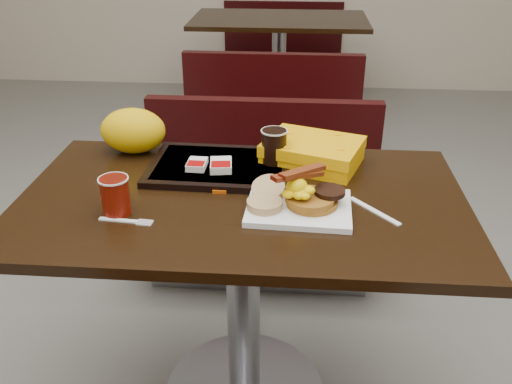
# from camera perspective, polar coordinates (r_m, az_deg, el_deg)

# --- Properties ---
(table_near) EXTENTS (1.20, 0.70, 0.75)m
(table_near) POSITION_cam_1_polar(r_m,az_deg,el_deg) (1.69, -1.31, -11.73)
(table_near) COLOR black
(table_near) RESTS_ON floor
(bench_near_n) EXTENTS (1.00, 0.46, 0.72)m
(bench_near_n) POSITION_cam_1_polar(r_m,az_deg,el_deg) (2.28, 0.41, -0.79)
(bench_near_n) COLOR black
(bench_near_n) RESTS_ON floor
(table_far) EXTENTS (1.20, 0.70, 0.75)m
(table_far) POSITION_cam_1_polar(r_m,az_deg,el_deg) (4.04, 2.36, 12.35)
(table_far) COLOR black
(table_far) RESTS_ON floor
(bench_far_s) EXTENTS (1.00, 0.46, 0.72)m
(bench_far_s) POSITION_cam_1_polar(r_m,az_deg,el_deg) (3.38, 1.86, 8.96)
(bench_far_s) COLOR black
(bench_far_s) RESTS_ON floor
(bench_far_n) EXTENTS (1.00, 0.46, 0.72)m
(bench_far_n) POSITION_cam_1_polar(r_m,az_deg,el_deg) (4.73, 2.71, 14.43)
(bench_far_n) COLOR black
(bench_far_n) RESTS_ON floor
(platter) EXTENTS (0.27, 0.22, 0.02)m
(platter) POSITION_cam_1_polar(r_m,az_deg,el_deg) (1.41, 4.46, -1.64)
(platter) COLOR white
(platter) RESTS_ON table_near
(pancake_stack) EXTENTS (0.14, 0.14, 0.03)m
(pancake_stack) POSITION_cam_1_polar(r_m,az_deg,el_deg) (1.41, 5.83, -0.81)
(pancake_stack) COLOR #A05D1A
(pancake_stack) RESTS_ON platter
(sausage_patty) EXTENTS (0.10, 0.10, 0.01)m
(sausage_patty) POSITION_cam_1_polar(r_m,az_deg,el_deg) (1.41, 7.65, 0.05)
(sausage_patty) COLOR black
(sausage_patty) RESTS_ON pancake_stack
(scrambled_eggs) EXTENTS (0.11, 0.10, 0.05)m
(scrambled_eggs) POSITION_cam_1_polar(r_m,az_deg,el_deg) (1.38, 4.29, 0.43)
(scrambled_eggs) COLOR #FFE905
(scrambled_eggs) RESTS_ON pancake_stack
(bacon_strips) EXTENTS (0.16, 0.15, 0.01)m
(bacon_strips) POSITION_cam_1_polar(r_m,az_deg,el_deg) (1.38, 4.35, 1.83)
(bacon_strips) COLOR #470905
(bacon_strips) RESTS_ON scrambled_eggs
(muffin_bottom) EXTENTS (0.10, 0.10, 0.02)m
(muffin_bottom) POSITION_cam_1_polar(r_m,az_deg,el_deg) (1.39, 0.89, -1.27)
(muffin_bottom) COLOR tan
(muffin_bottom) RESTS_ON platter
(muffin_top) EXTENTS (0.11, 0.11, 0.05)m
(muffin_top) POSITION_cam_1_polar(r_m,az_deg,el_deg) (1.44, 1.31, 0.34)
(muffin_top) COLOR tan
(muffin_top) RESTS_ON platter
(coffee_cup_near) EXTENTS (0.09, 0.09, 0.10)m
(coffee_cup_near) POSITION_cam_1_polar(r_m,az_deg,el_deg) (1.42, -14.38, -0.40)
(coffee_cup_near) COLOR #9C1405
(coffee_cup_near) RESTS_ON table_near
(fork) EXTENTS (0.14, 0.04, 0.00)m
(fork) POSITION_cam_1_polar(r_m,az_deg,el_deg) (1.41, -14.08, -2.85)
(fork) COLOR white
(fork) RESTS_ON table_near
(knife) EXTENTS (0.12, 0.14, 0.00)m
(knife) POSITION_cam_1_polar(r_m,az_deg,el_deg) (1.44, 12.15, -1.93)
(knife) COLOR white
(knife) RESTS_ON table_near
(condiment_syrup) EXTENTS (0.04, 0.03, 0.01)m
(condiment_syrup) POSITION_cam_1_polar(r_m,az_deg,el_deg) (1.50, -3.77, 0.19)
(condiment_syrup) COLOR #B24107
(condiment_syrup) RESTS_ON table_near
(condiment_ketchup) EXTENTS (0.05, 0.04, 0.01)m
(condiment_ketchup) POSITION_cam_1_polar(r_m,az_deg,el_deg) (1.56, -4.67, 1.33)
(condiment_ketchup) COLOR #8C0504
(condiment_ketchup) RESTS_ON table_near
(tray) EXTENTS (0.42, 0.31, 0.02)m
(tray) POSITION_cam_1_polar(r_m,az_deg,el_deg) (1.63, -3.74, 2.63)
(tray) COLOR black
(tray) RESTS_ON table_near
(hashbrown_sleeve_left) EXTENTS (0.06, 0.07, 0.02)m
(hashbrown_sleeve_left) POSITION_cam_1_polar(r_m,az_deg,el_deg) (1.60, -6.14, 2.86)
(hashbrown_sleeve_left) COLOR silver
(hashbrown_sleeve_left) RESTS_ON tray
(hashbrown_sleeve_right) EXTENTS (0.07, 0.09, 0.02)m
(hashbrown_sleeve_right) POSITION_cam_1_polar(r_m,az_deg,el_deg) (1.59, -3.65, 2.78)
(hashbrown_sleeve_right) COLOR silver
(hashbrown_sleeve_right) RESTS_ON tray
(coffee_cup_far) EXTENTS (0.09, 0.09, 0.10)m
(coffee_cup_far) POSITION_cam_1_polar(r_m,az_deg,el_deg) (1.61, 1.88, 4.76)
(coffee_cup_far) COLOR black
(coffee_cup_far) RESTS_ON tray
(clamshell) EXTENTS (0.33, 0.29, 0.07)m
(clamshell) POSITION_cam_1_polar(r_m,az_deg,el_deg) (1.66, 5.89, 4.10)
(clamshell) COLOR #EBA003
(clamshell) RESTS_ON table_near
(paper_bag) EXTENTS (0.22, 0.18, 0.14)m
(paper_bag) POSITION_cam_1_polar(r_m,az_deg,el_deg) (1.77, -12.61, 6.23)
(paper_bag) COLOR yellow
(paper_bag) RESTS_ON table_near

